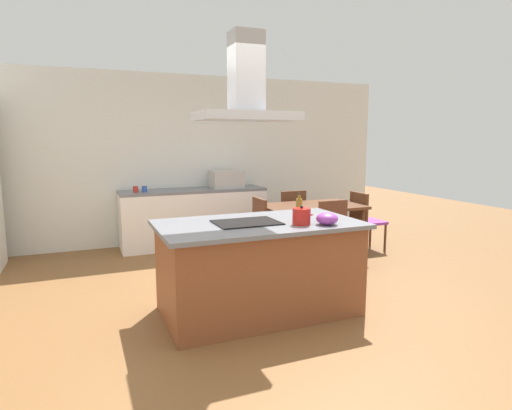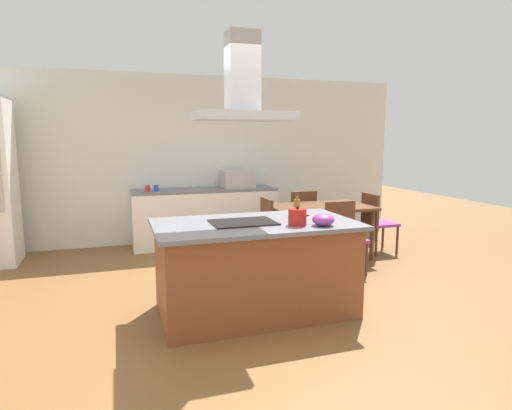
% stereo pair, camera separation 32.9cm
% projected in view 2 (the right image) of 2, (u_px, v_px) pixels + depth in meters
% --- Properties ---
extents(ground, '(16.00, 16.00, 0.00)m').
position_uv_depth(ground, '(220.00, 268.00, 5.64)').
color(ground, brown).
extents(wall_back, '(7.20, 0.10, 2.70)m').
position_uv_depth(wall_back, '(194.00, 159.00, 7.08)').
color(wall_back, silver).
rests_on(wall_back, ground).
extents(kitchen_island, '(1.92, 1.08, 0.90)m').
position_uv_depth(kitchen_island, '(255.00, 267.00, 4.17)').
color(kitchen_island, brown).
rests_on(kitchen_island, ground).
extents(cooktop, '(0.60, 0.44, 0.01)m').
position_uv_depth(cooktop, '(243.00, 222.00, 4.06)').
color(cooktop, black).
rests_on(cooktop, kitchen_island).
extents(tea_kettle, '(0.22, 0.17, 0.18)m').
position_uv_depth(tea_kettle, '(297.00, 217.00, 3.94)').
color(tea_kettle, '#B21E19').
rests_on(tea_kettle, kitchen_island).
extents(olive_oil_bottle, '(0.06, 0.06, 0.26)m').
position_uv_depth(olive_oil_bottle, '(297.00, 209.00, 4.17)').
color(olive_oil_bottle, olive).
rests_on(olive_oil_bottle, kitchen_island).
extents(mixing_bowl, '(0.20, 0.20, 0.11)m').
position_uv_depth(mixing_bowl, '(323.00, 220.00, 3.92)').
color(mixing_bowl, purple).
rests_on(mixing_bowl, kitchen_island).
extents(back_counter, '(2.27, 0.62, 0.90)m').
position_uv_depth(back_counter, '(205.00, 216.00, 6.90)').
color(back_counter, white).
rests_on(back_counter, ground).
extents(countertop_microwave, '(0.50, 0.38, 0.28)m').
position_uv_depth(countertop_microwave, '(238.00, 179.00, 6.98)').
color(countertop_microwave, '#B2AFAA').
rests_on(countertop_microwave, back_counter).
extents(coffee_mug_red, '(0.08, 0.08, 0.09)m').
position_uv_depth(coffee_mug_red, '(147.00, 188.00, 6.50)').
color(coffee_mug_red, red).
rests_on(coffee_mug_red, back_counter).
extents(coffee_mug_blue, '(0.08, 0.08, 0.09)m').
position_uv_depth(coffee_mug_blue, '(156.00, 188.00, 6.52)').
color(coffee_mug_blue, '#2D56B2').
rests_on(coffee_mug_blue, back_counter).
extents(dining_table, '(1.40, 0.90, 0.75)m').
position_uv_depth(dining_table, '(320.00, 212.00, 6.08)').
color(dining_table, '#59331E').
rests_on(dining_table, ground).
extents(chair_at_right_end, '(0.42, 0.42, 0.89)m').
position_uv_depth(chair_at_right_end, '(376.00, 219.00, 6.39)').
color(chair_at_right_end, purple).
rests_on(chair_at_right_end, ground).
extents(chair_facing_back_wall, '(0.42, 0.42, 0.89)m').
position_uv_depth(chair_facing_back_wall, '(301.00, 215.00, 6.73)').
color(chair_facing_back_wall, purple).
rests_on(chair_facing_back_wall, ground).
extents(chair_facing_island, '(0.42, 0.42, 0.89)m').
position_uv_depth(chair_facing_island, '(344.00, 232.00, 5.48)').
color(chair_facing_island, purple).
rests_on(chair_facing_island, ground).
extents(chair_at_left_end, '(0.42, 0.42, 0.89)m').
position_uv_depth(chair_at_left_end, '(259.00, 227.00, 5.82)').
color(chair_at_left_end, purple).
rests_on(chair_at_left_end, ground).
extents(range_hood, '(0.90, 0.55, 0.78)m').
position_uv_depth(range_hood, '(242.00, 92.00, 3.88)').
color(range_hood, '#ADADB2').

